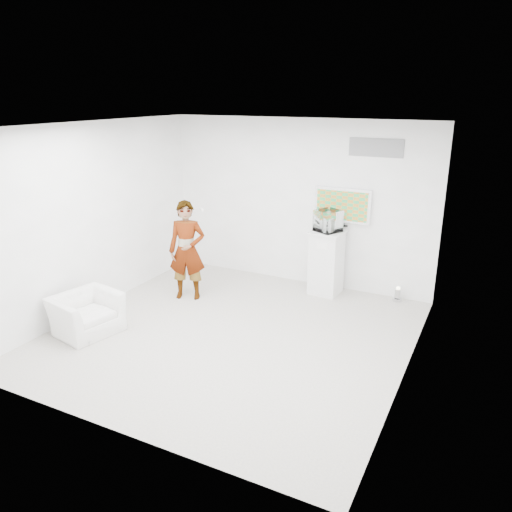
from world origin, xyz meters
name	(u,v)px	position (x,y,z in m)	size (l,w,h in m)	color
room	(230,237)	(0.00, 0.00, 1.50)	(5.01, 5.01, 3.00)	beige
tv	(342,205)	(0.85, 2.45, 1.55)	(1.00, 0.08, 0.60)	silver
logo_decal	(376,148)	(1.35, 2.49, 2.55)	(0.90, 0.02, 0.30)	slate
person	(187,251)	(-1.36, 0.89, 0.85)	(0.62, 0.41, 1.71)	white
armchair	(86,314)	(-1.97, -0.90, 0.29)	(0.90, 0.79, 0.59)	white
pedestal	(326,262)	(0.70, 2.16, 0.57)	(0.55, 0.55, 1.13)	white
floor_uplight	(398,294)	(1.94, 2.35, 0.12)	(0.16, 0.16, 0.25)	silver
vitrine	(328,221)	(0.70, 2.16, 1.32)	(0.37, 0.37, 0.37)	white
console	(328,225)	(0.70, 2.16, 1.25)	(0.05, 0.17, 0.23)	white
wii_remote	(202,209)	(-1.19, 1.13, 1.54)	(0.03, 0.13, 0.03)	white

